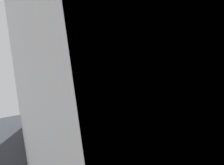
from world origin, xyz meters
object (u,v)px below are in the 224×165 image
Objects in this scene: vanity_sink_right at (107,100)px; soap_dispenser at (115,77)px; toilet at (154,91)px; vanity_sink_left at (62,108)px; toothbrush_cup at (45,87)px.

vanity_sink_right is 0.49m from soap_dispenser.
vanity_sink_right is at bearing -150.21° from soap_dispenser.
toilet is 0.96m from soap_dispenser.
toilet is at bearing -0.85° from vanity_sink_left.
toothbrush_cup is at bearing 173.36° from vanity_sink_right.
toothbrush_cup is (-2.23, 0.16, 0.38)m from toilet.
vanity_sink_right is at bearing -6.64° from toothbrush_cup.
toilet is (1.11, -0.03, 0.01)m from vanity_sink_right.
vanity_sink_left is at bearing -172.91° from soap_dispenser.
vanity_sink_right is (0.89, 0.00, 0.00)m from vanity_sink_left.
vanity_sink_left and vanity_sink_right have the same top height.
toothbrush_cup reaches higher than vanity_sink_right.
vanity_sink_left is 3.42× the size of toothbrush_cup.
vanity_sink_left is 1.00× the size of vanity_sink_right.
toilet reaches higher than vanity_sink_left.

